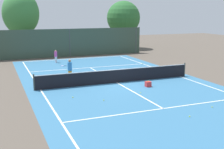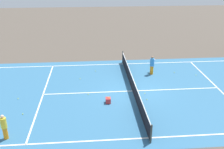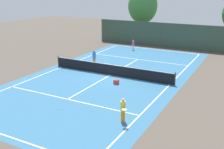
% 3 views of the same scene
% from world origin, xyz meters
% --- Properties ---
extents(ground_plane, '(80.00, 80.00, 0.00)m').
position_xyz_m(ground_plane, '(0.00, 0.00, 0.00)').
color(ground_plane, brown).
extents(court_surface, '(13.00, 25.00, 0.01)m').
position_xyz_m(court_surface, '(0.00, 0.00, 0.00)').
color(court_surface, teal).
rests_on(court_surface, ground_plane).
extents(tennis_net, '(11.90, 0.10, 1.10)m').
position_xyz_m(tennis_net, '(0.00, 0.00, 0.51)').
color(tennis_net, '#333833').
rests_on(tennis_net, ground_plane).
extents(perimeter_fence, '(18.00, 0.12, 3.20)m').
position_xyz_m(perimeter_fence, '(0.00, 14.00, 1.60)').
color(perimeter_fence, '#384C3D').
rests_on(perimeter_fence, ground_plane).
extents(tree_0, '(4.66, 4.66, 6.61)m').
position_xyz_m(tree_0, '(9.00, 19.01, 4.27)').
color(tree_0, brown).
rests_on(tree_0, ground_plane).
extents(tree_1, '(4.46, 4.24, 7.60)m').
position_xyz_m(tree_1, '(-4.76, 19.20, 4.91)').
color(tree_1, brown).
rests_on(tree_1, ground_plane).
extents(player_0, '(0.28, 0.28, 1.31)m').
position_xyz_m(player_0, '(-2.37, 10.41, 0.67)').
color(player_0, silver).
rests_on(player_0, ground_plane).
extents(player_1, '(0.90, 0.65, 1.59)m').
position_xyz_m(player_1, '(-2.99, 2.08, 0.82)').
color(player_1, orange).
rests_on(player_1, ground_plane).
extents(ball_crate, '(0.37, 0.33, 0.43)m').
position_xyz_m(ball_crate, '(1.56, -1.89, 0.18)').
color(ball_crate, red).
rests_on(ball_crate, ground_plane).
extents(tennis_ball_0, '(0.07, 0.07, 0.07)m').
position_xyz_m(tennis_ball_0, '(5.44, 6.42, 0.03)').
color(tennis_ball_0, '#CCE533').
rests_on(tennis_ball_0, ground_plane).
extents(tennis_ball_1, '(0.07, 0.07, 0.07)m').
position_xyz_m(tennis_ball_1, '(5.01, 0.17, 0.03)').
color(tennis_ball_1, '#CCE533').
rests_on(tennis_ball_1, ground_plane).
extents(tennis_ball_2, '(0.07, 0.07, 0.07)m').
position_xyz_m(tennis_ball_2, '(-2.38, 5.69, 0.03)').
color(tennis_ball_2, '#CCE533').
rests_on(tennis_ball_2, ground_plane).
extents(tennis_ball_3, '(0.07, 0.07, 0.07)m').
position_xyz_m(tennis_ball_3, '(-2.45, -3.86, 0.03)').
color(tennis_ball_3, '#CCE533').
rests_on(tennis_ball_3, ground_plane).
extents(tennis_ball_4, '(0.07, 0.07, 0.07)m').
position_xyz_m(tennis_ball_4, '(-3.08, 4.07, 0.03)').
color(tennis_ball_4, '#CCE533').
rests_on(tennis_ball_4, ground_plane).
extents(tennis_ball_5, '(0.07, 0.07, 0.07)m').
position_xyz_m(tennis_ball_5, '(1.41, 0.76, 0.03)').
color(tennis_ball_5, '#CCE533').
rests_on(tennis_ball_5, ground_plane).
extents(tennis_ball_6, '(0.07, 0.07, 0.07)m').
position_xyz_m(tennis_ball_6, '(0.50, 0.79, 0.03)').
color(tennis_ball_6, '#CCE533').
rests_on(tennis_ball_6, ground_plane).
extents(tennis_ball_7, '(0.07, 0.07, 0.07)m').
position_xyz_m(tennis_ball_7, '(0.53, -8.00, 0.03)').
color(tennis_ball_7, '#CCE533').
rests_on(tennis_ball_7, ground_plane).
extents(tennis_ball_8, '(0.07, 0.07, 0.07)m').
position_xyz_m(tennis_ball_8, '(2.56, -7.23, 0.03)').
color(tennis_ball_8, '#CCE533').
rests_on(tennis_ball_8, ground_plane).
extents(tennis_ball_9, '(0.07, 0.07, 0.07)m').
position_xyz_m(tennis_ball_9, '(-3.97, -2.60, 0.03)').
color(tennis_ball_9, '#CCE533').
rests_on(tennis_ball_9, ground_plane).
extents(tennis_ball_10, '(0.07, 0.07, 0.07)m').
position_xyz_m(tennis_ball_10, '(0.29, -3.22, 0.03)').
color(tennis_ball_10, '#CCE533').
rests_on(tennis_ball_10, ground_plane).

